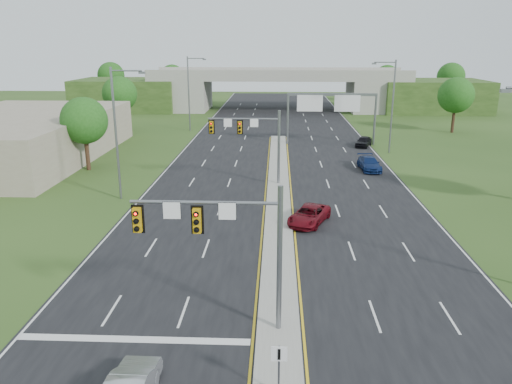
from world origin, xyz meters
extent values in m
plane|color=#284217|center=(0.00, 0.00, 0.00)|extent=(240.00, 240.00, 0.00)
cube|color=black|center=(0.00, 35.00, 0.01)|extent=(24.00, 160.00, 0.02)
cube|color=gray|center=(0.00, 23.00, 0.10)|extent=(2.00, 54.00, 0.16)
cube|color=gold|center=(-1.15, 23.00, 0.03)|extent=(0.12, 54.00, 0.01)
cube|color=gold|center=(1.15, 23.00, 0.03)|extent=(0.12, 54.00, 0.01)
cube|color=silver|center=(-11.80, 35.00, 0.03)|extent=(0.12, 160.00, 0.01)
cube|color=silver|center=(11.80, 35.00, 0.03)|extent=(0.12, 160.00, 0.01)
cube|color=silver|center=(-6.50, -1.00, 0.03)|extent=(10.50, 0.50, 0.01)
cylinder|color=slate|center=(0.00, 0.00, 3.50)|extent=(0.24, 0.24, 7.00)
cylinder|color=slate|center=(-3.25, 0.00, 6.20)|extent=(6.50, 0.16, 0.16)
cube|color=#C9920C|center=(-3.58, -0.25, 5.45)|extent=(0.35, 0.25, 1.10)
cube|color=#C9920C|center=(-6.17, -0.25, 5.45)|extent=(0.35, 0.25, 1.10)
cube|color=black|center=(-3.58, -0.11, 5.45)|extent=(0.55, 0.04, 1.30)
cube|color=black|center=(-6.17, -0.11, 5.45)|extent=(0.55, 0.04, 1.30)
sphere|color=#FF0C05|center=(-3.58, -0.38, 5.80)|extent=(0.20, 0.20, 0.20)
sphere|color=#FF0C05|center=(-6.17, -0.38, 5.80)|extent=(0.20, 0.20, 0.20)
cube|color=white|center=(-4.68, -0.10, 5.85)|extent=(0.75, 0.04, 0.75)
cube|color=white|center=(-2.27, -0.10, 5.85)|extent=(0.75, 0.04, 0.75)
cylinder|color=slate|center=(0.00, 25.00, 3.50)|extent=(0.24, 0.24, 7.00)
cylinder|color=slate|center=(-3.25, 25.00, 6.20)|extent=(6.50, 0.16, 0.16)
cube|color=#C9920C|center=(-3.58, 24.75, 5.45)|extent=(0.35, 0.25, 1.10)
cube|color=#C9920C|center=(-6.17, 24.75, 5.45)|extent=(0.35, 0.25, 1.10)
cube|color=black|center=(-3.58, 24.89, 5.45)|extent=(0.55, 0.04, 1.30)
cube|color=black|center=(-6.17, 24.89, 5.45)|extent=(0.55, 0.04, 1.30)
sphere|color=#FF0C05|center=(-3.58, 24.62, 5.80)|extent=(0.20, 0.20, 0.20)
sphere|color=#FF0C05|center=(-6.17, 24.62, 5.80)|extent=(0.20, 0.20, 0.20)
cube|color=white|center=(-4.68, 24.90, 5.85)|extent=(0.75, 0.04, 0.75)
cube|color=white|center=(-2.27, 24.90, 5.85)|extent=(0.75, 0.04, 0.75)
cylinder|color=slate|center=(0.00, -4.50, 1.10)|extent=(0.08, 0.08, 2.20)
cube|color=white|center=(0.00, -4.55, 1.90)|extent=(0.60, 0.04, 0.60)
cube|color=black|center=(0.00, -4.58, 1.90)|extent=(0.10, 0.02, 0.45)
cylinder|color=slate|center=(1.20, 45.00, 3.30)|extent=(0.28, 0.28, 6.60)
cylinder|color=slate|center=(12.50, 45.00, 3.30)|extent=(0.28, 0.28, 6.60)
cube|color=slate|center=(6.85, 45.00, 6.50)|extent=(11.50, 0.35, 0.35)
cube|color=#0B5221|center=(4.00, 44.80, 5.40)|extent=(3.20, 0.08, 2.00)
cube|color=#0B5221|center=(8.80, 44.80, 5.40)|extent=(3.20, 0.08, 2.00)
cube|color=silver|center=(4.00, 44.75, 5.40)|extent=(3.30, 0.03, 2.10)
cube|color=silver|center=(8.80, 44.75, 5.40)|extent=(3.30, 0.03, 2.10)
cube|color=gray|center=(-17.00, 80.00, 3.00)|extent=(6.00, 12.00, 6.00)
cube|color=gray|center=(17.00, 80.00, 3.00)|extent=(6.00, 12.00, 6.00)
cube|color=#284217|center=(-30.00, 80.00, 3.00)|extent=(20.00, 14.00, 6.00)
cube|color=#284217|center=(30.00, 80.00, 3.00)|extent=(20.00, 14.00, 6.00)
cube|color=gray|center=(0.00, 80.00, 6.60)|extent=(50.00, 12.00, 1.20)
cube|color=gray|center=(0.00, 74.20, 7.65)|extent=(50.00, 0.40, 0.90)
cube|color=gray|center=(0.00, 85.80, 7.65)|extent=(50.00, 0.40, 0.90)
cylinder|color=slate|center=(-13.50, 20.00, 5.50)|extent=(0.20, 0.20, 11.00)
cylinder|color=slate|center=(-12.25, 20.00, 10.70)|extent=(2.50, 0.12, 0.12)
cube|color=slate|center=(-11.00, 20.00, 10.55)|extent=(0.50, 0.25, 0.18)
cylinder|color=slate|center=(-13.50, 55.00, 5.50)|extent=(0.20, 0.20, 11.00)
cylinder|color=slate|center=(-12.25, 55.00, 10.70)|extent=(2.50, 0.12, 0.12)
cube|color=slate|center=(-11.00, 55.00, 10.55)|extent=(0.50, 0.25, 0.18)
cube|color=slate|center=(11.00, 5.00, 10.55)|extent=(0.50, 0.25, 0.18)
cylinder|color=slate|center=(13.50, 40.00, 5.50)|extent=(0.20, 0.20, 11.00)
cylinder|color=slate|center=(12.25, 40.00, 10.70)|extent=(2.50, 0.12, 0.12)
cube|color=slate|center=(11.00, 40.00, 10.55)|extent=(0.50, 0.25, 0.18)
cylinder|color=#382316|center=(-20.00, 30.00, 2.00)|extent=(0.44, 0.44, 4.00)
sphere|color=#1D4E14|center=(-20.00, 30.00, 5.20)|extent=(4.80, 4.80, 4.80)
cylinder|color=#382316|center=(-24.00, 55.00, 2.12)|extent=(0.44, 0.44, 4.25)
sphere|color=#1D4E14|center=(-24.00, 55.00, 5.53)|extent=(5.20, 5.20, 5.20)
cylinder|color=#382316|center=(26.00, 55.00, 2.12)|extent=(0.44, 0.44, 4.25)
sphere|color=#1D4E14|center=(26.00, 55.00, 5.53)|extent=(5.20, 5.20, 5.20)
cylinder|color=#382316|center=(-38.00, 94.00, 2.25)|extent=(0.44, 0.44, 4.50)
sphere|color=#1D4E14|center=(-38.00, 94.00, 5.85)|extent=(6.00, 6.00, 6.00)
cylinder|color=#382316|center=(-24.00, 94.00, 2.12)|extent=(0.44, 0.44, 4.25)
sphere|color=#1D4E14|center=(-24.00, 94.00, 5.53)|extent=(5.60, 5.60, 5.60)
cylinder|color=#382316|center=(24.00, 94.00, 2.12)|extent=(0.44, 0.44, 4.25)
sphere|color=#1D4E14|center=(24.00, 94.00, 5.53)|extent=(5.60, 5.60, 5.60)
cylinder|color=#382316|center=(38.00, 94.00, 2.25)|extent=(0.44, 0.44, 4.50)
sphere|color=#1D4E14|center=(38.00, 94.00, 5.85)|extent=(6.00, 6.00, 6.00)
cube|color=gray|center=(-30.00, 35.00, 2.50)|extent=(18.00, 30.00, 5.00)
imported|color=#5E0912|center=(2.25, 14.51, 0.66)|extent=(3.77, 5.09, 1.29)
imported|color=#0D1F4E|center=(9.53, 31.11, 0.70)|extent=(2.16, 4.79, 1.36)
imported|color=black|center=(11.00, 43.69, 0.68)|extent=(2.92, 4.16, 1.32)
camera|label=1|loc=(-0.17, -20.30, 12.76)|focal=35.00mm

